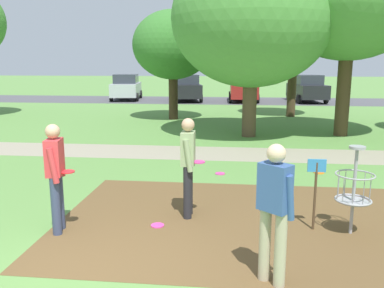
% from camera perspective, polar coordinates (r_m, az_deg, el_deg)
% --- Properties ---
extents(ground_plane, '(160.00, 160.00, 0.00)m').
position_cam_1_polar(ground_plane, '(5.24, -16.37, -18.81)').
color(ground_plane, '#5B8942').
extents(dirt_tee_pad, '(6.09, 4.18, 0.01)m').
position_cam_1_polar(dirt_tee_pad, '(6.89, 7.09, -10.82)').
color(dirt_tee_pad, brown).
rests_on(dirt_tee_pad, ground).
extents(disc_golf_basket, '(0.98, 0.58, 1.39)m').
position_cam_1_polar(disc_golf_basket, '(6.59, 21.55, -5.67)').
color(disc_golf_basket, '#9E9EA3').
rests_on(disc_golf_basket, ground).
extents(player_foreground_watching, '(0.46, 0.45, 1.71)m').
position_cam_1_polar(player_foreground_watching, '(4.80, 11.63, -8.70)').
color(player_foreground_watching, tan).
rests_on(player_foreground_watching, ground).
extents(player_waiting_left, '(0.43, 0.49, 1.71)m').
position_cam_1_polar(player_waiting_left, '(6.48, -18.84, -3.80)').
color(player_waiting_left, '#384260').
rests_on(player_waiting_left, ground).
extents(player_waiting_right, '(0.40, 0.47, 1.71)m').
position_cam_1_polar(player_waiting_right, '(6.76, -0.54, -2.55)').
color(player_waiting_right, '#232328').
rests_on(player_waiting_right, ground).
extents(frisbee_near_basket, '(0.25, 0.25, 0.02)m').
position_cam_1_polar(frisbee_near_basket, '(10.17, 17.61, -3.90)').
color(frisbee_near_basket, orange).
rests_on(frisbee_near_basket, ground).
extents(frisbee_by_tee, '(0.23, 0.23, 0.02)m').
position_cam_1_polar(frisbee_by_tee, '(9.63, 4.01, -4.21)').
color(frisbee_by_tee, '#E53D99').
rests_on(frisbee_by_tee, ground).
extents(frisbee_mid_grass, '(0.22, 0.22, 0.02)m').
position_cam_1_polar(frisbee_mid_grass, '(6.67, -4.94, -11.48)').
color(frisbee_mid_grass, '#E53D99').
rests_on(frisbee_mid_grass, ground).
extents(tree_near_left, '(3.69, 3.69, 5.00)m').
position_cam_1_polar(tree_near_left, '(18.91, -2.75, 13.85)').
color(tree_near_left, '#422D1E').
rests_on(tree_near_left, ground).
extents(tree_mid_center, '(3.58, 3.58, 5.73)m').
position_cam_1_polar(tree_mid_center, '(20.56, 14.40, 15.45)').
color(tree_mid_center, '#4C3823').
rests_on(tree_mid_center, ground).
extents(tree_far_left, '(5.56, 5.56, 6.49)m').
position_cam_1_polar(tree_far_left, '(14.54, 8.52, 17.26)').
color(tree_far_left, brown).
rests_on(tree_far_left, ground).
extents(parking_lot_strip, '(36.00, 6.00, 0.01)m').
position_cam_1_polar(parking_lot_strip, '(28.85, 2.50, 6.23)').
color(parking_lot_strip, '#4C4C51').
rests_on(parking_lot_strip, ground).
extents(parked_car_leftmost, '(2.41, 4.41, 1.84)m').
position_cam_1_polar(parked_car_leftmost, '(29.65, -9.33, 8.01)').
color(parked_car_leftmost, '#B2B7BC').
rests_on(parked_car_leftmost, ground).
extents(parked_car_center_left, '(2.63, 4.48, 1.84)m').
position_cam_1_polar(parked_car_center_left, '(28.34, -0.84, 8.01)').
color(parked_car_center_left, black).
rests_on(parked_car_center_left, ground).
extents(parked_car_center_right, '(2.08, 4.25, 1.84)m').
position_cam_1_polar(parked_car_center_right, '(28.22, 7.35, 7.90)').
color(parked_car_center_right, maroon).
rests_on(parked_car_center_right, ground).
extents(parked_car_rightmost, '(2.38, 4.40, 1.84)m').
position_cam_1_polar(parked_car_rightmost, '(28.78, 16.05, 7.62)').
color(parked_car_rightmost, black).
rests_on(parked_car_rightmost, ground).
extents(gravel_path, '(40.00, 1.85, 0.00)m').
position_cam_1_polar(gravel_path, '(11.93, -2.91, -1.18)').
color(gravel_path, gray).
rests_on(gravel_path, ground).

